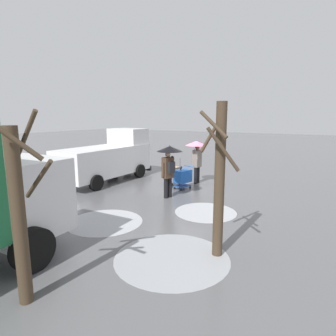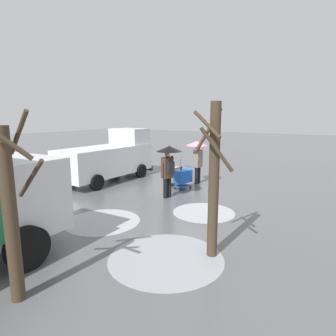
{
  "view_description": "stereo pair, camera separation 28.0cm",
  "coord_description": "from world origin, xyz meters",
  "px_view_note": "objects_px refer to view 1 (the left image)",
  "views": [
    {
      "loc": [
        -5.95,
        11.66,
        3.3
      ],
      "look_at": [
        0.09,
        1.06,
        1.05
      ],
      "focal_mm": 30.39,
      "sensor_mm": 36.0,
      "label": 1
    },
    {
      "loc": [
        -6.2,
        11.52,
        3.3
      ],
      "look_at": [
        0.09,
        1.06,
        1.05
      ],
      "focal_mm": 30.39,
      "sensor_mm": 36.0,
      "label": 2
    }
  ],
  "objects_px": {
    "shopping_cart_vendor": "(182,177)",
    "hand_dolly_boxes": "(173,174)",
    "pedestrian_pink_side": "(197,152)",
    "cargo_van_parked_right": "(108,158)",
    "bare_tree_near": "(219,178)",
    "bare_tree_far": "(19,212)",
    "pedestrian_black_side": "(169,159)"
  },
  "relations": [
    {
      "from": "hand_dolly_boxes",
      "to": "pedestrian_black_side",
      "type": "distance_m",
      "value": 2.21
    },
    {
      "from": "hand_dolly_boxes",
      "to": "pedestrian_pink_side",
      "type": "distance_m",
      "value": 1.62
    },
    {
      "from": "cargo_van_parked_right",
      "to": "hand_dolly_boxes",
      "type": "relative_size",
      "value": 4.1
    },
    {
      "from": "shopping_cart_vendor",
      "to": "hand_dolly_boxes",
      "type": "height_order",
      "value": "hand_dolly_boxes"
    },
    {
      "from": "pedestrian_black_side",
      "to": "hand_dolly_boxes",
      "type": "bearing_deg",
      "value": -65.8
    },
    {
      "from": "pedestrian_black_side",
      "to": "bare_tree_far",
      "type": "bearing_deg",
      "value": 98.6
    },
    {
      "from": "hand_dolly_boxes",
      "to": "shopping_cart_vendor",
      "type": "bearing_deg",
      "value": 156.08
    },
    {
      "from": "pedestrian_black_side",
      "to": "bare_tree_far",
      "type": "height_order",
      "value": "bare_tree_far"
    },
    {
      "from": "shopping_cart_vendor",
      "to": "hand_dolly_boxes",
      "type": "distance_m",
      "value": 0.73
    },
    {
      "from": "shopping_cart_vendor",
      "to": "bare_tree_far",
      "type": "relative_size",
      "value": 0.3
    },
    {
      "from": "hand_dolly_boxes",
      "to": "pedestrian_black_side",
      "type": "relative_size",
      "value": 0.61
    },
    {
      "from": "pedestrian_pink_side",
      "to": "pedestrian_black_side",
      "type": "relative_size",
      "value": 1.0
    },
    {
      "from": "cargo_van_parked_right",
      "to": "bare_tree_near",
      "type": "xyz_separation_m",
      "value": [
        -7.69,
        4.91,
        0.72
      ]
    },
    {
      "from": "cargo_van_parked_right",
      "to": "pedestrian_black_side",
      "type": "bearing_deg",
      "value": 164.23
    },
    {
      "from": "shopping_cart_vendor",
      "to": "hand_dolly_boxes",
      "type": "xyz_separation_m",
      "value": [
        0.67,
        -0.3,
        -0.01
      ]
    },
    {
      "from": "hand_dolly_boxes",
      "to": "bare_tree_near",
      "type": "bearing_deg",
      "value": 127.54
    },
    {
      "from": "hand_dolly_boxes",
      "to": "pedestrian_black_side",
      "type": "height_order",
      "value": "pedestrian_black_side"
    },
    {
      "from": "cargo_van_parked_right",
      "to": "bare_tree_far",
      "type": "xyz_separation_m",
      "value": [
        -5.34,
        8.27,
        0.51
      ]
    },
    {
      "from": "bare_tree_near",
      "to": "bare_tree_far",
      "type": "bearing_deg",
      "value": 55.0
    },
    {
      "from": "bare_tree_near",
      "to": "bare_tree_far",
      "type": "height_order",
      "value": "bare_tree_near"
    },
    {
      "from": "pedestrian_pink_side",
      "to": "bare_tree_far",
      "type": "xyz_separation_m",
      "value": [
        -1.09,
        9.83,
        0.11
      ]
    },
    {
      "from": "shopping_cart_vendor",
      "to": "pedestrian_pink_side",
      "type": "bearing_deg",
      "value": -95.07
    },
    {
      "from": "pedestrian_pink_side",
      "to": "pedestrian_black_side",
      "type": "distance_m",
      "value": 2.77
    },
    {
      "from": "cargo_van_parked_right",
      "to": "bare_tree_near",
      "type": "bearing_deg",
      "value": 147.42
    },
    {
      "from": "cargo_van_parked_right",
      "to": "pedestrian_black_side",
      "type": "relative_size",
      "value": 2.51
    },
    {
      "from": "shopping_cart_vendor",
      "to": "pedestrian_pink_side",
      "type": "height_order",
      "value": "pedestrian_pink_side"
    },
    {
      "from": "shopping_cart_vendor",
      "to": "pedestrian_black_side",
      "type": "distance_m",
      "value": 1.8
    },
    {
      "from": "cargo_van_parked_right",
      "to": "hand_dolly_boxes",
      "type": "bearing_deg",
      "value": -170.51
    },
    {
      "from": "shopping_cart_vendor",
      "to": "pedestrian_black_side",
      "type": "bearing_deg",
      "value": 95.27
    },
    {
      "from": "pedestrian_black_side",
      "to": "bare_tree_near",
      "type": "relative_size",
      "value": 0.59
    },
    {
      "from": "hand_dolly_boxes",
      "to": "pedestrian_pink_side",
      "type": "height_order",
      "value": "pedestrian_pink_side"
    },
    {
      "from": "cargo_van_parked_right",
      "to": "pedestrian_pink_side",
      "type": "height_order",
      "value": "cargo_van_parked_right"
    }
  ]
}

